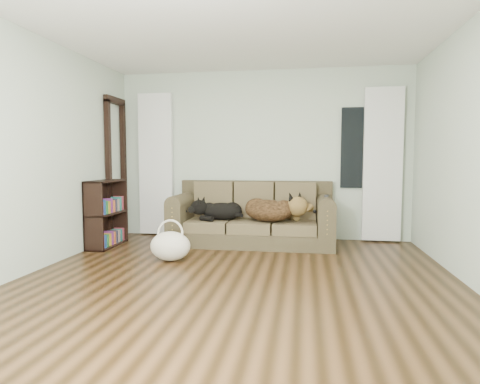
# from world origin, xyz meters

# --- Properties ---
(floor) EXTENTS (5.00, 5.00, 0.00)m
(floor) POSITION_xyz_m (0.00, 0.00, 0.00)
(floor) COLOR black
(floor) RESTS_ON ground
(ceiling) EXTENTS (5.00, 5.00, 0.00)m
(ceiling) POSITION_xyz_m (0.00, 0.00, 2.60)
(ceiling) COLOR white
(ceiling) RESTS_ON ground
(wall_back) EXTENTS (4.50, 0.04, 2.60)m
(wall_back) POSITION_xyz_m (0.00, 2.50, 1.30)
(wall_back) COLOR #AABBA3
(wall_back) RESTS_ON ground
(wall_left) EXTENTS (0.04, 5.00, 2.60)m
(wall_left) POSITION_xyz_m (-2.25, 0.00, 1.30)
(wall_left) COLOR #AABBA3
(wall_left) RESTS_ON ground
(curtain_left) EXTENTS (0.55, 0.08, 2.25)m
(curtain_left) POSITION_xyz_m (-1.70, 2.42, 1.15)
(curtain_left) COLOR white
(curtain_left) RESTS_ON ground
(curtain_right) EXTENTS (0.55, 0.08, 2.25)m
(curtain_right) POSITION_xyz_m (1.80, 2.42, 1.15)
(curtain_right) COLOR white
(curtain_right) RESTS_ON ground
(window_pane) EXTENTS (0.50, 0.03, 1.20)m
(window_pane) POSITION_xyz_m (1.45, 2.47, 1.40)
(window_pane) COLOR black
(window_pane) RESTS_ON wall_back
(door_casing) EXTENTS (0.07, 0.60, 2.10)m
(door_casing) POSITION_xyz_m (-2.20, 2.05, 1.05)
(door_casing) COLOR black
(door_casing) RESTS_ON ground
(sofa) EXTENTS (2.33, 1.01, 0.95)m
(sofa) POSITION_xyz_m (-0.08, 1.97, 0.45)
(sofa) COLOR #2C241C
(sofa) RESTS_ON floor
(dog_black_lab) EXTENTS (0.63, 0.45, 0.26)m
(dog_black_lab) POSITION_xyz_m (-0.56, 1.95, 0.48)
(dog_black_lab) COLOR black
(dog_black_lab) RESTS_ON sofa
(dog_shepherd) EXTENTS (0.95, 0.89, 0.34)m
(dog_shepherd) POSITION_xyz_m (0.21, 1.90, 0.49)
(dog_shepherd) COLOR black
(dog_shepherd) RESTS_ON sofa
(tv_remote) EXTENTS (0.08, 0.19, 0.02)m
(tv_remote) POSITION_xyz_m (0.97, 1.86, 0.73)
(tv_remote) COLOR black
(tv_remote) RESTS_ON sofa
(tote_bag) EXTENTS (0.61, 0.55, 0.36)m
(tote_bag) POSITION_xyz_m (-0.93, 0.84, 0.16)
(tote_bag) COLOR beige
(tote_bag) RESTS_ON floor
(bookshelf) EXTENTS (0.36, 0.78, 0.94)m
(bookshelf) POSITION_xyz_m (-2.09, 1.49, 0.50)
(bookshelf) COLOR black
(bookshelf) RESTS_ON floor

